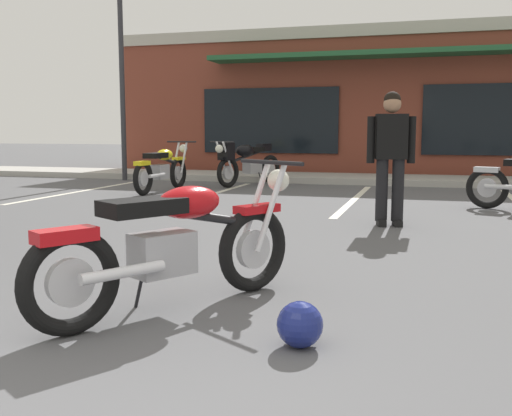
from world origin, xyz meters
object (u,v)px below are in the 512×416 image
(person_in_black_shirt, at_px, (391,150))
(motorcycle_silver_naked, at_px, (247,161))
(parking_lot_lamp_post, at_px, (119,36))
(motorcycle_foreground_classic, at_px, (176,242))
(helmet_on_pavement, at_px, (300,324))
(motorcycle_blue_standard, at_px, (162,168))

(person_in_black_shirt, bearing_deg, motorcycle_silver_naked, 125.48)
(person_in_black_shirt, xyz_separation_m, parking_lot_lamp_post, (-6.60, 5.14, 2.42))
(motorcycle_foreground_classic, xyz_separation_m, helmet_on_pavement, (0.94, -0.45, -0.33))
(parking_lot_lamp_post, bearing_deg, motorcycle_blue_standard, -46.19)
(parking_lot_lamp_post, bearing_deg, motorcycle_silver_naked, -7.77)
(motorcycle_foreground_classic, xyz_separation_m, parking_lot_lamp_post, (-5.47, 9.18, 2.91))
(motorcycle_foreground_classic, height_order, motorcycle_blue_standard, same)
(motorcycle_foreground_classic, height_order, person_in_black_shirt, person_in_black_shirt)
(person_in_black_shirt, bearing_deg, helmet_on_pavement, -92.41)
(person_in_black_shirt, xyz_separation_m, helmet_on_pavement, (-0.19, -4.49, -0.82))
(person_in_black_shirt, bearing_deg, parking_lot_lamp_post, 142.11)
(motorcycle_silver_naked, distance_m, parking_lot_lamp_post, 4.35)
(person_in_black_shirt, distance_m, helmet_on_pavement, 4.57)
(parking_lot_lamp_post, bearing_deg, motorcycle_foreground_classic, -59.21)
(motorcycle_blue_standard, bearing_deg, person_in_black_shirt, -33.38)
(motorcycle_foreground_classic, xyz_separation_m, motorcycle_silver_naked, (-2.21, 8.74, 0.07))
(motorcycle_blue_standard, distance_m, helmet_on_pavement, 8.67)
(motorcycle_foreground_classic, bearing_deg, motorcycle_blue_standard, 115.89)
(person_in_black_shirt, relative_size, parking_lot_lamp_post, 0.32)
(parking_lot_lamp_post, bearing_deg, helmet_on_pavement, -56.32)
(motorcycle_silver_naked, relative_size, helmet_on_pavement, 7.65)
(person_in_black_shirt, relative_size, helmet_on_pavement, 6.44)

